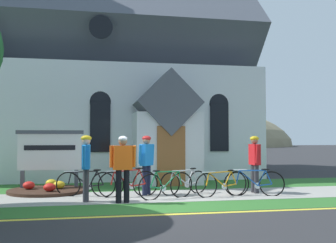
% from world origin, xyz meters
% --- Properties ---
extents(ground, '(140.00, 140.00, 0.00)m').
position_xyz_m(ground, '(0.00, 4.00, 0.00)').
color(ground, '#2B2B2D').
extents(sidewalk_slab, '(32.00, 2.35, 0.01)m').
position_xyz_m(sidewalk_slab, '(-1.42, 1.67, 0.01)').
color(sidewalk_slab, '#99968E').
rests_on(sidewalk_slab, ground).
extents(grass_verge, '(32.00, 1.45, 0.01)m').
position_xyz_m(grass_verge, '(-1.42, -0.23, 0.00)').
color(grass_verge, '#2D6628').
rests_on(grass_verge, ground).
extents(church_lawn, '(24.00, 2.67, 0.01)m').
position_xyz_m(church_lawn, '(-1.42, 4.18, 0.00)').
color(church_lawn, '#2D6628').
rests_on(church_lawn, ground).
extents(curb_paint_stripe, '(28.00, 0.16, 0.01)m').
position_xyz_m(curb_paint_stripe, '(-1.42, -1.10, 0.00)').
color(curb_paint_stripe, yellow).
rests_on(curb_paint_stripe, ground).
extents(church_building, '(13.91, 11.35, 13.43)m').
position_xyz_m(church_building, '(-1.82, 9.96, 4.66)').
color(church_building, silver).
rests_on(church_building, ground).
extents(church_sign, '(2.12, 0.12, 1.93)m').
position_xyz_m(church_sign, '(-3.06, 3.65, 1.24)').
color(church_sign, '#474C56').
rests_on(church_sign, ground).
extents(flower_bed, '(2.40, 2.40, 0.34)m').
position_xyz_m(flower_bed, '(-3.06, 3.12, 0.08)').
color(flower_bed, '#382319').
rests_on(flower_bed, ground).
extents(bicycle_blue, '(1.61, 0.70, 0.80)m').
position_xyz_m(bicycle_blue, '(1.01, 1.92, 0.36)').
color(bicycle_blue, black).
rests_on(bicycle_blue, ground).
extents(bicycle_white, '(1.70, 0.50, 0.81)m').
position_xyz_m(bicycle_white, '(2.92, 1.19, 0.38)').
color(bicycle_white, black).
rests_on(bicycle_white, ground).
extents(bicycle_orange, '(1.74, 0.22, 0.85)m').
position_xyz_m(bicycle_orange, '(-0.69, 1.70, 0.39)').
color(bicycle_orange, black).
rests_on(bicycle_orange, ground).
extents(bicycle_red, '(1.70, 0.44, 0.81)m').
position_xyz_m(bicycle_red, '(-1.88, 1.96, 0.38)').
color(bicycle_red, black).
rests_on(bicycle_red, ground).
extents(bicycle_black, '(1.64, 0.61, 0.83)m').
position_xyz_m(bicycle_black, '(0.29, 1.12, 0.38)').
color(bicycle_black, black).
rests_on(bicycle_black, ground).
extents(bicycle_silver, '(1.69, 0.46, 0.78)m').
position_xyz_m(bicycle_silver, '(1.96, 1.27, 0.37)').
color(bicycle_silver, black).
rests_on(bicycle_silver, ground).
extents(cyclist_in_white_jersey, '(0.28, 0.77, 1.74)m').
position_xyz_m(cyclist_in_white_jersey, '(3.17, 1.75, 1.03)').
color(cyclist_in_white_jersey, '#2D2D33').
rests_on(cyclist_in_white_jersey, ground).
extents(cyclist_in_yellow_jersey, '(0.29, 0.74, 1.75)m').
position_xyz_m(cyclist_in_yellow_jersey, '(-1.88, 1.01, 1.04)').
color(cyclist_in_yellow_jersey, '#2D2D33').
rests_on(cyclist_in_yellow_jersey, ground).
extents(cyclist_in_blue_jersey, '(0.68, 0.30, 1.74)m').
position_xyz_m(cyclist_in_blue_jersey, '(-0.94, 0.63, 1.03)').
color(cyclist_in_blue_jersey, black).
rests_on(cyclist_in_blue_jersey, ground).
extents(cyclist_in_orange_jersey, '(0.51, 0.65, 1.75)m').
position_xyz_m(cyclist_in_orange_jersey, '(-0.14, 1.97, 1.04)').
color(cyclist_in_orange_jersey, '#191E38').
rests_on(cyclist_in_orange_jersey, ground).
extents(roadside_conifer, '(3.72, 3.72, 8.11)m').
position_xyz_m(roadside_conifer, '(4.80, 9.39, 5.02)').
color(roadside_conifer, '#4C3823').
rests_on(roadside_conifer, ground).
extents(distant_hill, '(97.49, 45.38, 22.35)m').
position_xyz_m(distant_hill, '(-10.94, 66.62, 0.00)').
color(distant_hill, '#847A5B').
rests_on(distant_hill, ground).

